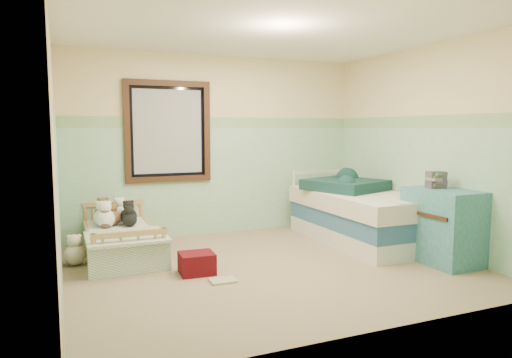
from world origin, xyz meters
name	(u,v)px	position (x,y,z in m)	size (l,w,h in m)	color
floor	(270,267)	(0.00, 0.00, -0.01)	(4.20, 3.60, 0.02)	#84745B
ceiling	(271,29)	(0.00, 0.00, 2.51)	(4.20, 3.60, 0.02)	white
wall_back	(217,146)	(0.00, 1.80, 1.25)	(4.20, 0.04, 2.50)	beige
wall_front	(376,162)	(0.00, -1.80, 1.25)	(4.20, 0.04, 2.50)	beige
wall_left	(55,156)	(-2.10, 0.00, 1.25)	(0.04, 3.60, 2.50)	beige
wall_right	(425,148)	(2.10, 0.00, 1.25)	(0.04, 3.60, 2.50)	beige
wainscot_mint	(218,181)	(0.00, 1.79, 0.75)	(4.20, 0.01, 1.50)	#8DB396
border_strip	(217,123)	(0.00, 1.79, 1.57)	(4.20, 0.01, 0.15)	#4A844C
window_frame	(168,132)	(-0.70, 1.76, 1.45)	(1.16, 0.06, 1.36)	#371D0F
window_blinds	(168,132)	(-0.70, 1.77, 1.45)	(0.92, 0.01, 1.12)	beige
toddler_bed_frame	(121,248)	(-1.43, 1.05, 0.10)	(0.77, 1.53, 0.20)	#98683E
toddler_mattress	(121,235)	(-1.43, 1.05, 0.26)	(0.70, 1.46, 0.12)	silver
patchwork_quilt	(126,237)	(-1.43, 0.57, 0.33)	(0.83, 0.77, 0.03)	#70A4C0
plush_bed_brown	(103,214)	(-1.58, 1.55, 0.43)	(0.22, 0.22, 0.22)	brown
plush_bed_white	(120,213)	(-1.38, 1.55, 0.42)	(0.21, 0.21, 0.21)	white
plush_bed_tan	(109,218)	(-1.53, 1.33, 0.41)	(0.19, 0.19, 0.19)	beige
plush_bed_dark	(129,216)	(-1.30, 1.33, 0.42)	(0.20, 0.20, 0.20)	black
plush_floor_cream	(75,255)	(-1.95, 0.87, 0.12)	(0.23, 0.23, 0.23)	beige
plush_floor_tan	(125,256)	(-1.46, 0.56, 0.12)	(0.25, 0.25, 0.25)	beige
twin_bed_frame	(360,234)	(1.55, 0.53, 0.11)	(1.01, 2.02, 0.22)	silver
twin_boxspring	(361,217)	(1.55, 0.53, 0.33)	(1.01, 2.02, 0.22)	navy
twin_mattress	(361,201)	(1.55, 0.53, 0.55)	(1.05, 2.06, 0.22)	beige
teal_blanket	(345,185)	(1.50, 0.83, 0.73)	(0.86, 0.91, 0.14)	#0D3332
dresser	(442,226)	(1.83, -0.60, 0.41)	(0.51, 0.82, 0.82)	#2A6370
book_stack	(436,180)	(1.83, -0.48, 0.92)	(0.19, 0.15, 0.19)	brown
red_pillow	(197,263)	(-0.80, 0.06, 0.11)	(0.35, 0.31, 0.22)	maroon
floor_book	(223,281)	(-0.64, -0.29, 0.01)	(0.25, 0.19, 0.02)	yellow
extra_plush_0	(113,218)	(-1.50, 1.32, 0.41)	(0.20, 0.20, 0.20)	brown
extra_plush_1	(102,217)	(-1.61, 1.36, 0.42)	(0.21, 0.21, 0.21)	white
extra_plush_2	(106,219)	(-1.58, 1.23, 0.43)	(0.22, 0.22, 0.22)	white
extra_plush_3	(106,221)	(-1.59, 1.21, 0.40)	(0.16, 0.16, 0.16)	brown
extra_plush_4	(130,220)	(-1.32, 1.17, 0.40)	(0.17, 0.17, 0.17)	black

